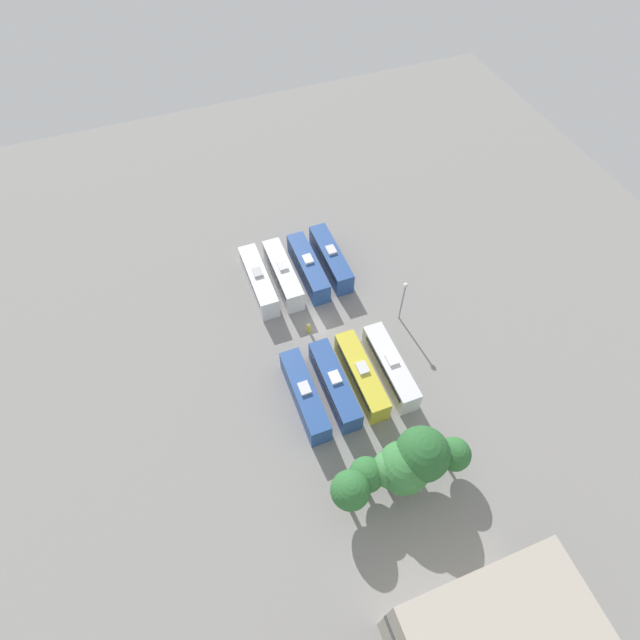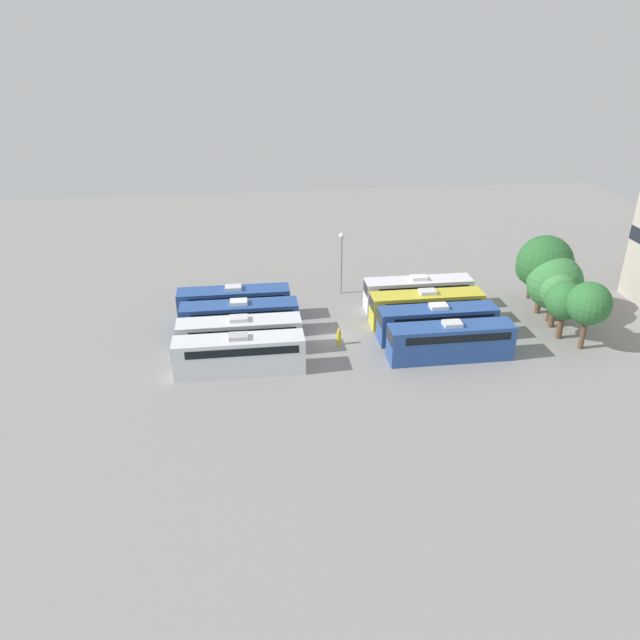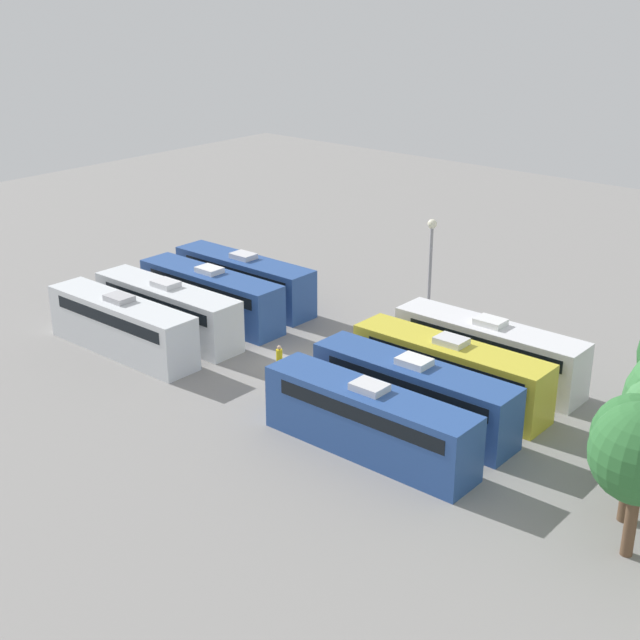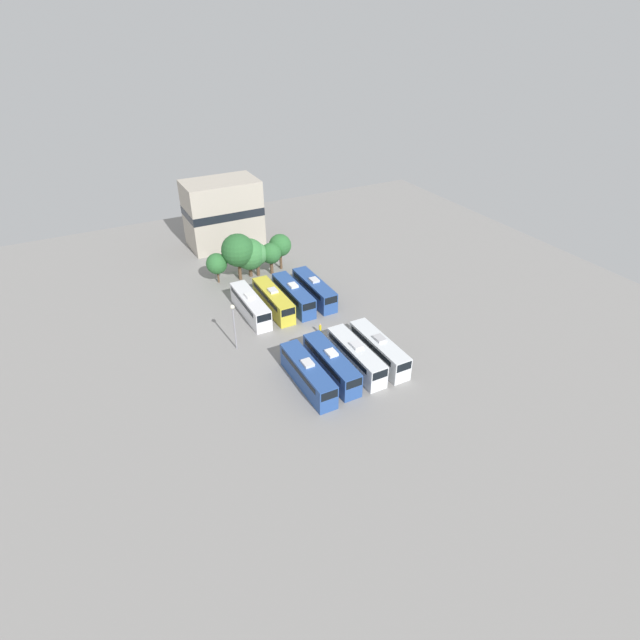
# 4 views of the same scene
# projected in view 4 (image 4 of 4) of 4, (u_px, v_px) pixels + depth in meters

# --- Properties ---
(ground_plane) EXTENTS (112.48, 112.48, 0.00)m
(ground_plane) POSITION_uv_depth(u_px,v_px,m) (311.00, 336.00, 70.73)
(ground_plane) COLOR gray
(bus_0) EXTENTS (2.47, 11.02, 3.58)m
(bus_0) POSITION_uv_depth(u_px,v_px,m) (308.00, 374.00, 60.70)
(bus_0) COLOR #284C93
(bus_0) RESTS_ON ground_plane
(bus_1) EXTENTS (2.47, 11.02, 3.58)m
(bus_1) POSITION_uv_depth(u_px,v_px,m) (331.00, 363.00, 62.47)
(bus_1) COLOR #284C93
(bus_1) RESTS_ON ground_plane
(bus_2) EXTENTS (2.47, 11.02, 3.58)m
(bus_2) POSITION_uv_depth(u_px,v_px,m) (356.00, 356.00, 63.85)
(bus_2) COLOR silver
(bus_2) RESTS_ON ground_plane
(bus_3) EXTENTS (2.47, 11.02, 3.58)m
(bus_3) POSITION_uv_depth(u_px,v_px,m) (379.00, 349.00, 65.16)
(bus_3) COLOR silver
(bus_3) RESTS_ON ground_plane
(bus_4) EXTENTS (2.47, 11.02, 3.58)m
(bus_4) POSITION_uv_depth(u_px,v_px,m) (250.00, 305.00, 74.71)
(bus_4) COLOR silver
(bus_4) RESTS_ON ground_plane
(bus_5) EXTENTS (2.47, 11.02, 3.58)m
(bus_5) POSITION_uv_depth(u_px,v_px,m) (273.00, 300.00, 76.04)
(bus_5) COLOR gold
(bus_5) RESTS_ON ground_plane
(bus_6) EXTENTS (2.47, 11.02, 3.58)m
(bus_6) POSITION_uv_depth(u_px,v_px,m) (293.00, 295.00, 77.42)
(bus_6) COLOR #284C93
(bus_6) RESTS_ON ground_plane
(bus_7) EXTENTS (2.47, 11.02, 3.58)m
(bus_7) POSITION_uv_depth(u_px,v_px,m) (314.00, 289.00, 78.93)
(bus_7) COLOR #284C93
(bus_7) RESTS_ON ground_plane
(worker_person) EXTENTS (0.36, 0.36, 1.65)m
(worker_person) POSITION_uv_depth(u_px,v_px,m) (320.00, 329.00, 70.96)
(worker_person) COLOR gold
(worker_person) RESTS_ON ground_plane
(light_pole) EXTENTS (0.60, 0.60, 6.90)m
(light_pole) POSITION_uv_depth(u_px,v_px,m) (234.00, 319.00, 65.73)
(light_pole) COLOR gray
(light_pole) RESTS_ON ground_plane
(tree_0) EXTENTS (3.51, 3.51, 5.24)m
(tree_0) POSITION_uv_depth(u_px,v_px,m) (217.00, 264.00, 82.80)
(tree_0) COLOR brown
(tree_0) RESTS_ON ground_plane
(tree_1) EXTENTS (5.53, 5.53, 8.16)m
(tree_1) POSITION_uv_depth(u_px,v_px,m) (238.00, 250.00, 82.77)
(tree_1) COLOR brown
(tree_1) RESTS_ON ground_plane
(tree_2) EXTENTS (5.35, 5.35, 6.82)m
(tree_2) POSITION_uv_depth(u_px,v_px,m) (249.00, 254.00, 84.40)
(tree_2) COLOR brown
(tree_2) RESTS_ON ground_plane
(tree_3) EXTENTS (3.82, 3.82, 5.95)m
(tree_3) POSITION_uv_depth(u_px,v_px,m) (257.00, 254.00, 84.72)
(tree_3) COLOR brown
(tree_3) RESTS_ON ground_plane
(tree_4) EXTENTS (3.59, 3.59, 5.64)m
(tree_4) POSITION_uv_depth(u_px,v_px,m) (271.00, 254.00, 85.46)
(tree_4) COLOR brown
(tree_4) RESTS_ON ground_plane
(tree_5) EXTENTS (3.90, 3.90, 6.44)m
(tree_5) POSITION_uv_depth(u_px,v_px,m) (280.00, 245.00, 86.75)
(tree_5) COLOR brown
(tree_5) RESTS_ON ground_plane
(depot_building) EXTENTS (13.72, 8.67, 12.54)m
(depot_building) POSITION_uv_depth(u_px,v_px,m) (223.00, 213.00, 95.00)
(depot_building) COLOR #B2A899
(depot_building) RESTS_ON ground_plane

